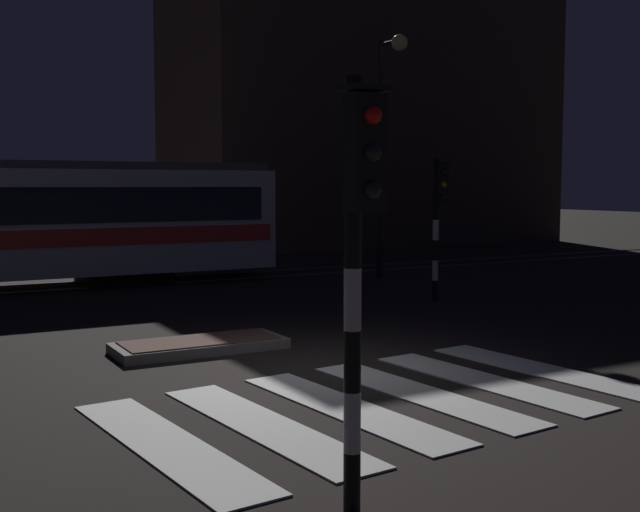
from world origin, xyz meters
The scene contains 9 objects.
ground_plane centered at (0.00, 0.00, 0.00)m, with size 120.00×120.00×0.00m, color black.
rail_near centered at (0.00, 10.81, 0.01)m, with size 80.00×0.12×0.03m, color #59595E.
rail_far centered at (0.00, 12.24, 0.01)m, with size 80.00×0.12×0.03m, color #59595E.
crosswalk_zebra centered at (0.00, -1.82, 0.01)m, with size 6.81×4.35×0.02m.
traffic_island centered at (-0.93, 2.14, 0.09)m, with size 2.73×1.10×0.18m.
traffic_light_kerb_mid_left centered at (-2.07, -4.53, 2.31)m, with size 0.36×0.42×3.50m.
traffic_light_corner_far_right centered at (5.77, 4.70, 2.15)m, with size 0.36×0.42×3.26m.
street_lamp_trackside_right centered at (7.05, 8.80, 4.28)m, with size 0.44×1.21×6.68m.
building_backdrop centered at (14.24, 21.52, 5.88)m, with size 17.10×8.00×11.77m, color #382D28.
Camera 1 is at (-5.32, -9.78, 2.65)m, focal length 44.54 mm.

